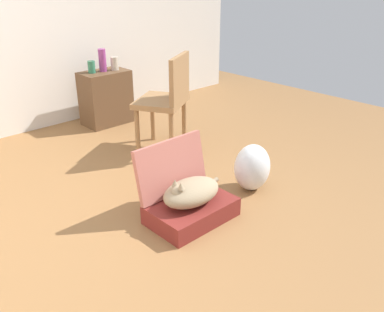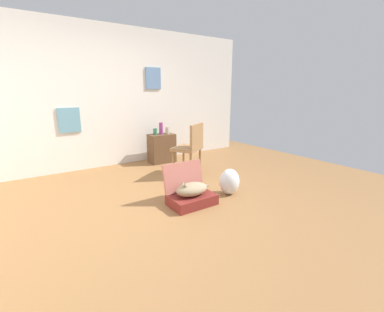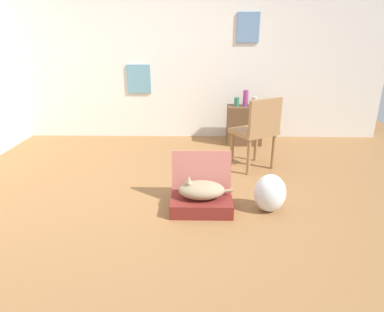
% 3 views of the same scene
% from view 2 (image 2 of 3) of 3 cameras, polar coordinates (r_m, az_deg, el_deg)
% --- Properties ---
extents(ground_plane, '(7.68, 7.68, 0.00)m').
position_cam_2_polar(ground_plane, '(3.44, -7.45, -10.64)').
color(ground_plane, olive).
rests_on(ground_plane, ground).
extents(wall_back, '(6.40, 0.15, 2.60)m').
position_cam_2_polar(wall_back, '(5.25, -19.40, 11.87)').
color(wall_back, silver).
rests_on(wall_back, ground).
extents(suitcase_base, '(0.58, 0.39, 0.13)m').
position_cam_2_polar(suitcase_base, '(3.41, -0.01, -9.49)').
color(suitcase_base, maroon).
rests_on(suitcase_base, ground).
extents(suitcase_lid, '(0.58, 0.11, 0.39)m').
position_cam_2_polar(suitcase_lid, '(3.48, -1.91, -4.47)').
color(suitcase_lid, '#B26356').
rests_on(suitcase_lid, suitcase_base).
extents(cat, '(0.51, 0.28, 0.21)m').
position_cam_2_polar(cat, '(3.35, -0.10, -7.19)').
color(cat, '#998466').
rests_on(cat, suitcase_base).
extents(plastic_bag_white, '(0.30, 0.26, 0.37)m').
position_cam_2_polar(plastic_bag_white, '(3.74, 8.14, -5.54)').
color(plastic_bag_white, silver).
rests_on(plastic_bag_white, ground).
extents(side_table, '(0.51, 0.32, 0.58)m').
position_cam_2_polar(side_table, '(5.37, -6.59, 1.69)').
color(side_table, brown).
rests_on(side_table, ground).
extents(vase_tall, '(0.08, 0.08, 0.13)m').
position_cam_2_polar(vase_tall, '(5.27, -8.03, 5.30)').
color(vase_tall, '#2D7051').
rests_on(vase_tall, side_table).
extents(vase_short, '(0.08, 0.08, 0.14)m').
position_cam_2_polar(vase_short, '(5.34, -5.37, 5.57)').
color(vase_short, '#B7AD99').
rests_on(vase_short, side_table).
extents(vase_round, '(0.08, 0.08, 0.23)m').
position_cam_2_polar(vase_round, '(5.30, -6.75, 5.99)').
color(vase_round, '#8C387A').
rests_on(vase_round, side_table).
extents(chair, '(0.62, 0.59, 0.89)m').
position_cam_2_polar(chair, '(4.46, -0.34, 2.11)').
color(chair, olive).
rests_on(chair, ground).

